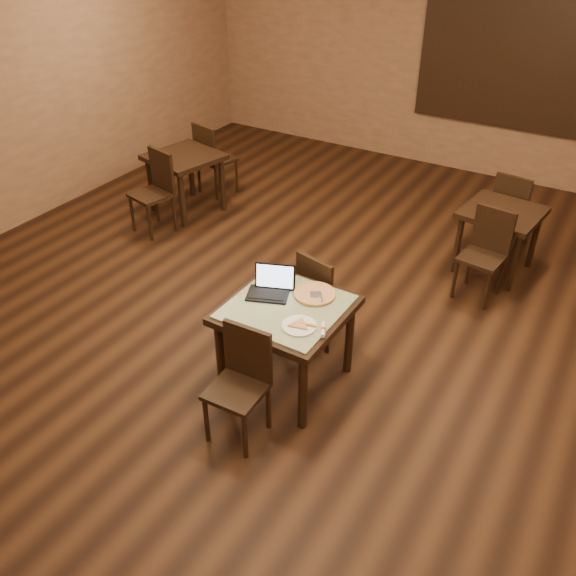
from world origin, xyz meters
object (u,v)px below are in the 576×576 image
Objects in this scene: other_table_b_chair_near at (156,187)px; other_table_b at (185,165)px; pizza_pan at (315,295)px; other_table_a at (501,221)px; laptop at (271,286)px; other_table_b_chair_far at (212,155)px; chair_main_far at (321,294)px; chair_main_near at (242,377)px; tiled_table at (286,317)px; other_table_a_chair_near at (486,249)px; other_table_a_chair_far at (511,207)px.

other_table_b is at bearing 104.97° from other_table_b_chair_near.
pizza_pan is 0.40× the size of other_table_a.
other_table_b_chair_far is at bearing 113.45° from laptop.
chair_main_far is 0.95× the size of other_table_b.
chair_main_far is 1.08× the size of other_table_a.
pizza_pan is (0.14, -0.38, 0.26)m from chair_main_far.
chair_main_near is 3.47m from other_table_b_chair_near.
chair_main_far is (-0.02, 0.62, -0.15)m from tiled_table.
other_table_a is (1.01, 2.05, 0.07)m from chair_main_far.
chair_main_near is 1.24m from chair_main_far.
other_table_b_chair_near is (0.02, -0.56, -0.07)m from other_table_b.
other_table_a is 0.87× the size of other_table_b_chair_near.
laptop reaches higher than chair_main_far.
chair_main_near is at bearing -98.12° from pizza_pan.
other_table_a is 0.53m from other_table_a_chair_near.
other_table_a is at bearing 70.44° from tiled_table.
laptop is at bearing 103.14° from chair_main_near.
chair_main_far is 2.71× the size of pizza_pan.
other_table_a_chair_far is 3.76m from other_table_b_chair_far.
other_table_a_chair_near is at bearing -82.12° from other_table_a.
tiled_table is 0.98× the size of other_table_b.
other_table_b_chair_near reaches higher than pizza_pan.
pizza_pan is 0.35× the size of other_table_b_chair_far.
other_table_b_chair_near is at bearing 30.93° from other_table_a_chair_far.
other_table_b_chair_far reaches higher than other_table_a_chair_near.
other_table_b is (-2.85, 1.88, -0.15)m from pizza_pan.
other_table_a_chair_far is 4.04m from other_table_b_chair_near.
chair_main_near is 2.94m from other_table_a_chair_near.
laptop is 0.42× the size of other_table_a_chair_far.
other_table_b is 0.99× the size of other_table_b_chair_far.
chair_main_near reaches higher than tiled_table.
other_table_b reaches higher than other_table_a.
tiled_table is 2.80× the size of pizza_pan.
other_table_b_chair_far is (-2.55, 2.58, -0.28)m from laptop.
pizza_pan is 0.37× the size of other_table_a_chair_near.
other_table_a_chair_near is 3.78m from other_table_b_chair_far.
tiled_table is 2.37m from other_table_a_chair_near.
other_table_b_chair_near is 1.12m from other_table_b_chair_far.
laptop is (-0.18, -0.52, 0.31)m from chair_main_far.
chair_main_far reaches higher than chair_main_near.
pizza_pan is 2.11m from other_table_a_chair_near.
other_table_a_chair_far is at bearing 97.88° from other_table_a_chair_near.
other_table_b_chair_near is (-2.83, 1.31, -0.22)m from pizza_pan.
tiled_table reaches higher than other_table_a.
other_table_a_chair_near and other_table_a_chair_far have the same top height.
laptop is 0.46× the size of other_table_a.
other_table_a is at bearing 29.86° from other_table_b_chair_near.
laptop reaches higher than other_table_b.
other_table_a_chair_near is at bearing -175.10° from other_table_b_chair_far.
pizza_pan is (0.12, 0.86, 0.26)m from chair_main_near.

